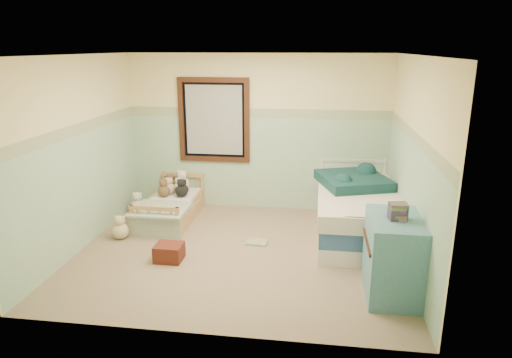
# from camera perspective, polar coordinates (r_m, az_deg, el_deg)

# --- Properties ---
(floor) EXTENTS (4.20, 3.60, 0.02)m
(floor) POSITION_cam_1_polar(r_m,az_deg,el_deg) (6.09, -2.15, -9.16)
(floor) COLOR brown
(floor) RESTS_ON ground
(ceiling) EXTENTS (4.20, 3.60, 0.02)m
(ceiling) POSITION_cam_1_polar(r_m,az_deg,el_deg) (5.51, -2.43, 15.27)
(ceiling) COLOR silver
(ceiling) RESTS_ON wall_back
(wall_back) EXTENTS (4.20, 0.04, 2.50)m
(wall_back) POSITION_cam_1_polar(r_m,az_deg,el_deg) (7.41, 0.15, 5.72)
(wall_back) COLOR beige
(wall_back) RESTS_ON floor
(wall_front) EXTENTS (4.20, 0.04, 2.50)m
(wall_front) POSITION_cam_1_polar(r_m,az_deg,el_deg) (3.98, -6.79, -3.71)
(wall_front) COLOR beige
(wall_front) RESTS_ON floor
(wall_left) EXTENTS (0.04, 3.60, 2.50)m
(wall_left) POSITION_cam_1_polar(r_m,az_deg,el_deg) (6.37, -21.23, 2.88)
(wall_left) COLOR beige
(wall_left) RESTS_ON floor
(wall_right) EXTENTS (0.04, 3.60, 2.50)m
(wall_right) POSITION_cam_1_polar(r_m,az_deg,el_deg) (5.70, 19.01, 1.61)
(wall_right) COLOR beige
(wall_right) RESTS_ON floor
(wainscot_mint) EXTENTS (4.20, 0.01, 1.50)m
(wainscot_mint) POSITION_cam_1_polar(r_m,az_deg,el_deg) (7.50, 0.14, 1.94)
(wainscot_mint) COLOR #93B39B
(wainscot_mint) RESTS_ON floor
(border_strip) EXTENTS (4.20, 0.01, 0.15)m
(border_strip) POSITION_cam_1_polar(r_m,az_deg,el_deg) (7.34, 0.14, 8.19)
(border_strip) COLOR #517157
(border_strip) RESTS_ON wall_back
(window_frame) EXTENTS (1.16, 0.06, 1.36)m
(window_frame) POSITION_cam_1_polar(r_m,az_deg,el_deg) (7.46, -5.27, 7.28)
(window_frame) COLOR #35190D
(window_frame) RESTS_ON wall_back
(window_blinds) EXTENTS (0.92, 0.01, 1.12)m
(window_blinds) POSITION_cam_1_polar(r_m,az_deg,el_deg) (7.47, -5.25, 7.30)
(window_blinds) COLOR #B3B3AB
(window_blinds) RESTS_ON window_frame
(toddler_bed_frame) EXTENTS (0.73, 1.46, 0.19)m
(toddler_bed_frame) POSITION_cam_1_polar(r_m,az_deg,el_deg) (7.29, -10.56, -4.18)
(toddler_bed_frame) COLOR #AD7548
(toddler_bed_frame) RESTS_ON floor
(toddler_mattress) EXTENTS (0.67, 1.39, 0.12)m
(toddler_mattress) POSITION_cam_1_polar(r_m,az_deg,el_deg) (7.24, -10.62, -3.04)
(toddler_mattress) COLOR silver
(toddler_mattress) RESTS_ON toddler_bed_frame
(patchwork_quilt) EXTENTS (0.79, 0.73, 0.03)m
(patchwork_quilt) POSITION_cam_1_polar(r_m,az_deg,el_deg) (6.81, -11.83, -3.68)
(patchwork_quilt) COLOR #637EB2
(patchwork_quilt) RESTS_ON toddler_mattress
(plush_bed_brown) EXTENTS (0.19, 0.19, 0.19)m
(plush_bed_brown) POSITION_cam_1_polar(r_m,az_deg,el_deg) (7.69, -10.59, -0.67)
(plush_bed_brown) COLOR brown
(plush_bed_brown) RESTS_ON toddler_mattress
(plush_bed_white) EXTENTS (0.23, 0.23, 0.23)m
(plush_bed_white) POSITION_cam_1_polar(r_m,az_deg,el_deg) (7.62, -9.17, -0.59)
(plush_bed_white) COLOR silver
(plush_bed_white) RESTS_ON toddler_mattress
(plush_bed_tan) EXTENTS (0.19, 0.19, 0.19)m
(plush_bed_tan) POSITION_cam_1_polar(r_m,az_deg,el_deg) (7.47, -10.75, -1.19)
(plush_bed_tan) COLOR beige
(plush_bed_tan) RESTS_ON toddler_mattress
(plush_bed_dark) EXTENTS (0.18, 0.18, 0.18)m
(plush_bed_dark) POSITION_cam_1_polar(r_m,az_deg,el_deg) (7.41, -9.05, -1.31)
(plush_bed_dark) COLOR black
(plush_bed_dark) RESTS_ON toddler_mattress
(plush_floor_cream) EXTENTS (0.24, 0.24, 0.24)m
(plush_floor_cream) POSITION_cam_1_polar(r_m,az_deg,el_deg) (7.64, -14.47, -3.29)
(plush_floor_cream) COLOR silver
(plush_floor_cream) RESTS_ON floor
(plush_floor_tan) EXTENTS (0.23, 0.23, 0.23)m
(plush_floor_tan) POSITION_cam_1_polar(r_m,az_deg,el_deg) (6.71, -16.51, -6.21)
(plush_floor_tan) COLOR beige
(plush_floor_tan) RESTS_ON floor
(twin_bed_frame) EXTENTS (1.04, 2.09, 0.22)m
(twin_bed_frame) POSITION_cam_1_polar(r_m,az_deg,el_deg) (6.70, 12.27, -5.99)
(twin_bed_frame) COLOR white
(twin_bed_frame) RESTS_ON floor
(twin_boxspring) EXTENTS (1.04, 2.09, 0.22)m
(twin_boxspring) POSITION_cam_1_polar(r_m,az_deg,el_deg) (6.62, 12.38, -4.23)
(twin_boxspring) COLOR navy
(twin_boxspring) RESTS_ON twin_bed_frame
(twin_mattress) EXTENTS (1.09, 2.13, 0.22)m
(twin_mattress) POSITION_cam_1_polar(r_m,az_deg,el_deg) (6.55, 12.50, -2.42)
(twin_mattress) COLOR white
(twin_mattress) RESTS_ON twin_boxspring
(teal_blanket) EXTENTS (1.14, 1.18, 0.14)m
(teal_blanket) POSITION_cam_1_polar(r_m,az_deg,el_deg) (6.78, 11.98, -0.16)
(teal_blanket) COLOR #133132
(teal_blanket) RESTS_ON twin_mattress
(dresser) EXTENTS (0.55, 0.87, 0.87)m
(dresser) POSITION_cam_1_polar(r_m,az_deg,el_deg) (5.18, 16.68, -9.21)
(dresser) COLOR teal
(dresser) RESTS_ON floor
(book_stack) EXTENTS (0.20, 0.16, 0.18)m
(book_stack) POSITION_cam_1_polar(r_m,az_deg,el_deg) (4.95, 17.23, -3.87)
(book_stack) COLOR #472329
(book_stack) RESTS_ON dresser
(red_pillow) EXTENTS (0.34, 0.30, 0.21)m
(red_pillow) POSITION_cam_1_polar(r_m,az_deg,el_deg) (5.93, -10.75, -8.95)
(red_pillow) COLOR maroon
(red_pillow) RESTS_ON floor
(floor_book) EXTENTS (0.30, 0.24, 0.03)m
(floor_book) POSITION_cam_1_polar(r_m,az_deg,el_deg) (6.34, 0.13, -7.87)
(floor_book) COLOR gold
(floor_book) RESTS_ON floor
(extra_plush_0) EXTENTS (0.16, 0.16, 0.16)m
(extra_plush_0) POSITION_cam_1_polar(r_m,az_deg,el_deg) (7.56, -9.61, -1.03)
(extra_plush_0) COLOR silver
(extra_plush_0) RESTS_ON toddler_mattress
(extra_plush_1) EXTENTS (0.19, 0.19, 0.19)m
(extra_plush_1) POSITION_cam_1_polar(r_m,az_deg,el_deg) (7.37, -11.39, -1.47)
(extra_plush_1) COLOR brown
(extra_plush_1) RESTS_ON toddler_mattress
(extra_plush_2) EXTENTS (0.20, 0.20, 0.20)m
(extra_plush_2) POSITION_cam_1_polar(r_m,az_deg,el_deg) (7.31, -9.24, -1.47)
(extra_plush_2) COLOR black
(extra_plush_2) RESTS_ON toddler_mattress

